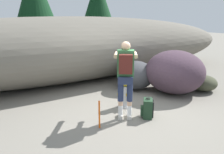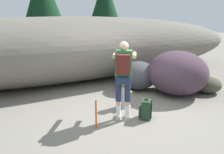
% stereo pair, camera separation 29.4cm
% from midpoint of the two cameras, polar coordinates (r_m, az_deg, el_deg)
% --- Properties ---
extents(ground_plane, '(56.00, 56.00, 0.04)m').
position_cam_midpoint_polar(ground_plane, '(5.46, 5.49, -9.10)').
color(ground_plane, slate).
extents(dirt_embankment, '(15.35, 3.20, 2.27)m').
position_cam_midpoint_polar(dirt_embankment, '(8.06, -7.76, 7.32)').
color(dirt_embankment, '#666056').
rests_on(dirt_embankment, ground_plane).
extents(fire_hydrant, '(0.42, 0.37, 0.71)m').
position_cam_midpoint_polar(fire_hydrant, '(5.59, 4.84, -4.72)').
color(fire_hydrant, '#B2B2B7').
rests_on(fire_hydrant, ground_plane).
extents(utility_worker, '(0.87, 1.02, 1.74)m').
position_cam_midpoint_polar(utility_worker, '(4.76, 4.79, 1.57)').
color(utility_worker, beige).
rests_on(utility_worker, ground_plane).
extents(spare_backpack, '(0.36, 0.36, 0.47)m').
position_cam_midpoint_polar(spare_backpack, '(5.09, 10.45, -8.29)').
color(spare_backpack, '#1E3823').
rests_on(spare_backpack, ground_plane).
extents(boulder_large, '(2.05, 2.08, 1.29)m').
position_cam_midpoint_polar(boulder_large, '(6.80, 17.86, 1.07)').
color(boulder_large, '#412F3B').
rests_on(boulder_large, ground_plane).
extents(boulder_mid, '(1.27, 1.27, 0.90)m').
position_cam_midpoint_polar(boulder_mid, '(7.02, 8.03, 0.43)').
color(boulder_mid, '#38393D').
rests_on(boulder_mid, ground_plane).
extents(boulder_small, '(0.93, 0.88, 0.49)m').
position_cam_midpoint_polar(boulder_small, '(7.36, 24.74, -1.82)').
color(boulder_small, '#3E402E').
rests_on(boulder_small, ground_plane).
extents(boulder_outlier, '(0.67, 0.77, 0.38)m').
position_cam_midpoint_polar(boulder_outlier, '(7.80, 18.58, -0.70)').
color(boulder_outlier, '#40333C').
rests_on(boulder_outlier, ground_plane).
extents(survey_stake, '(0.04, 0.04, 0.60)m').
position_cam_midpoint_polar(survey_stake, '(4.57, -2.32, -9.68)').
color(survey_stake, '#E55914').
rests_on(survey_stake, ground_plane).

